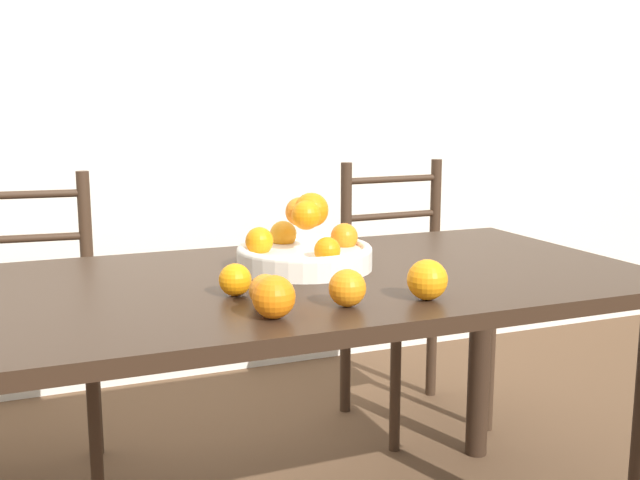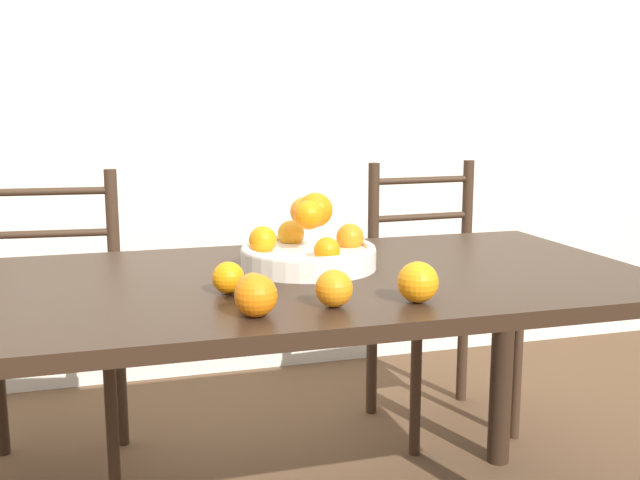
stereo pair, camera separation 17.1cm
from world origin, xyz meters
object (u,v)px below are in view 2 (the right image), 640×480
object	(u,v)px
orange_loose_3	(253,289)
orange_loose_4	(256,295)
chair_right	(437,298)
orange_loose_1	(228,278)
fruit_bowl	(309,248)
orange_loose_0	(334,288)
orange_loose_2	(418,282)
chair_left	(50,329)

from	to	relation	value
orange_loose_3	orange_loose_4	world-z (taller)	orange_loose_4
orange_loose_3	chair_right	bearing A→B (deg)	47.43
orange_loose_1	fruit_bowl	bearing A→B (deg)	40.01
orange_loose_0	orange_loose_2	xyz separation A→B (m)	(0.17, -0.01, 0.00)
orange_loose_3	chair_right	xyz separation A→B (m)	(0.85, 0.92, -0.31)
orange_loose_1	orange_loose_4	size ratio (longest dim) A/B	0.84
fruit_bowl	orange_loose_3	xyz separation A→B (m)	(-0.20, -0.30, -0.02)
fruit_bowl	orange_loose_2	distance (m)	0.39
orange_loose_2	chair_right	size ratio (longest dim) A/B	0.09
fruit_bowl	orange_loose_1	size ratio (longest dim) A/B	4.82
orange_loose_2	orange_loose_1	bearing A→B (deg)	153.11
fruit_bowl	chair_right	distance (m)	0.96
orange_loose_3	orange_loose_4	bearing A→B (deg)	-97.60
orange_loose_1	orange_loose_2	bearing A→B (deg)	-26.89
orange_loose_0	orange_loose_4	distance (m)	0.16
fruit_bowl	orange_loose_1	xyz separation A→B (m)	(-0.23, -0.19, -0.02)
orange_loose_1	chair_right	world-z (taller)	chair_right
orange_loose_4	chair_right	xyz separation A→B (m)	(0.86, 1.01, -0.32)
orange_loose_0	orange_loose_2	distance (m)	0.17
orange_loose_1	orange_loose_3	xyz separation A→B (m)	(0.03, -0.11, -0.00)
orange_loose_0	orange_loose_4	world-z (taller)	orange_loose_4
fruit_bowl	orange_loose_2	bearing A→B (deg)	-71.59
orange_loose_3	chair_left	distance (m)	1.07
orange_loose_2	chair_left	xyz separation A→B (m)	(-0.77, 1.00, -0.32)
orange_loose_1	orange_loose_2	xyz separation A→B (m)	(0.35, -0.18, 0.01)
orange_loose_0	chair_right	bearing A→B (deg)	54.63
fruit_bowl	orange_loose_2	size ratio (longest dim) A/B	3.94
orange_loose_3	chair_left	size ratio (longest dim) A/B	0.07
fruit_bowl	orange_loose_2	xyz separation A→B (m)	(0.12, -0.37, -0.01)
orange_loose_1	chair_right	xyz separation A→B (m)	(0.88, 0.82, -0.31)
orange_loose_4	chair_right	distance (m)	1.36
fruit_bowl	orange_loose_1	distance (m)	0.30
chair_right	orange_loose_4	bearing A→B (deg)	-133.22
orange_loose_0	orange_loose_3	distance (m)	0.16
fruit_bowl	orange_loose_4	bearing A→B (deg)	-118.75
orange_loose_1	orange_loose_4	bearing A→B (deg)	-83.93
orange_loose_4	orange_loose_0	bearing A→B (deg)	8.49
fruit_bowl	chair_left	size ratio (longest dim) A/B	0.35
orange_loose_0	chair_right	size ratio (longest dim) A/B	0.08
orange_loose_0	chair_left	xyz separation A→B (m)	(-0.60, 0.98, -0.32)
orange_loose_3	chair_left	bearing A→B (deg)	115.98
orange_loose_0	chair_right	world-z (taller)	chair_right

